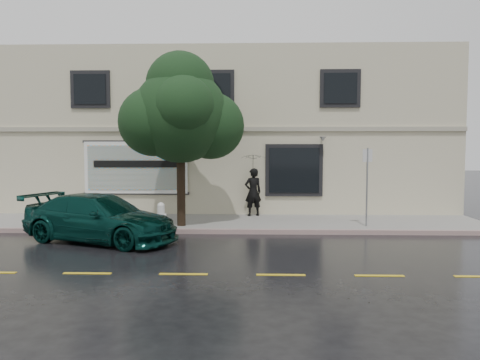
{
  "coord_description": "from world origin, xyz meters",
  "views": [
    {
      "loc": [
        1.59,
        -13.85,
        2.87
      ],
      "look_at": [
        1.11,
        2.2,
        1.74
      ],
      "focal_mm": 35.0,
      "sensor_mm": 36.0,
      "label": 1
    }
  ],
  "objects_px": {
    "pedestrian": "(253,192)",
    "fire_hydrant": "(161,215)",
    "car": "(100,218)",
    "street_tree": "(180,116)"
  },
  "relations": [
    {
      "from": "car",
      "to": "street_tree",
      "type": "bearing_deg",
      "value": -25.11
    },
    {
      "from": "pedestrian",
      "to": "fire_hydrant",
      "type": "height_order",
      "value": "pedestrian"
    },
    {
      "from": "pedestrian",
      "to": "street_tree",
      "type": "height_order",
      "value": "street_tree"
    },
    {
      "from": "car",
      "to": "street_tree",
      "type": "xyz_separation_m",
      "value": [
        2.16,
        2.08,
        3.22
      ]
    },
    {
      "from": "car",
      "to": "fire_hydrant",
      "type": "xyz_separation_m",
      "value": [
        1.54,
        1.68,
        -0.15
      ]
    },
    {
      "from": "street_tree",
      "to": "pedestrian",
      "type": "bearing_deg",
      "value": 43.94
    },
    {
      "from": "pedestrian",
      "to": "car",
      "type": "bearing_deg",
      "value": 23.63
    },
    {
      "from": "car",
      "to": "street_tree",
      "type": "height_order",
      "value": "street_tree"
    },
    {
      "from": "car",
      "to": "pedestrian",
      "type": "height_order",
      "value": "pedestrian"
    },
    {
      "from": "car",
      "to": "fire_hydrant",
      "type": "distance_m",
      "value": 2.28
    }
  ]
}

